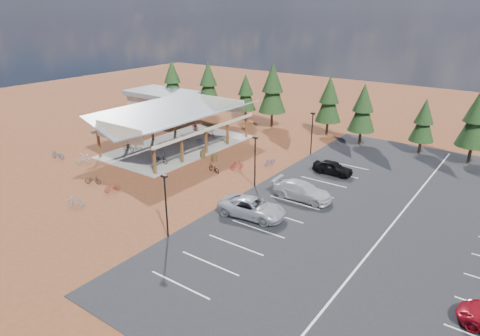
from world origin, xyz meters
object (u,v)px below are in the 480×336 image
car_3 (302,191)px  bike_4 (161,159)px  bike_2 (184,136)px  bike_13 (76,202)px  bike_11 (112,187)px  trash_bin_0 (214,158)px  bike_10 (58,155)px  lamp_post_0 (166,202)px  bike_12 (93,180)px  outbuilding (162,102)px  bike_3 (195,126)px  bike_1 (138,144)px  bike_5 (163,152)px  car_4 (333,168)px  bike_16 (214,168)px  car_2 (252,208)px  bike_pavilion (177,117)px  lamp_post_2 (312,131)px  bike_15 (237,165)px  bike_0 (129,147)px  bike_7 (211,134)px  bike_6 (202,141)px  trash_bin_1 (203,154)px  bike_9 (84,158)px  bike_14 (270,162)px  lamp_post_1 (255,158)px

car_3 → bike_4: bearing=90.7°
bike_2 → bike_13: size_ratio=0.94×
bike_11 → trash_bin_0: bearing=91.2°
trash_bin_0 → bike_10: 18.32m
lamp_post_0 → trash_bin_0: (-7.81, 15.36, -2.53)m
bike_12 → outbuilding: bearing=5.7°
bike_3 → bike_12: (4.88, -20.94, -0.11)m
bike_1 → bike_5: size_ratio=1.05×
bike_5 → car_4: 19.77m
bike_1 → bike_4: bike_1 is taller
bike_16 → car_2: 11.06m
bike_pavilion → bike_1: bearing=-135.3°
bike_10 → bike_11: bike_10 is taller
lamp_post_2 → bike_11: 23.55m
bike_4 → bike_15: size_ratio=1.21×
bike_pavilion → car_4: (19.82, 2.57, -3.07)m
lamp_post_2 → bike_5: size_ratio=3.20×
lamp_post_2 → bike_1: size_ratio=3.06×
lamp_post_0 → bike_0: 22.24m
lamp_post_0 → bike_5: bearing=136.5°
lamp_post_0 → bike_7: bearing=122.3°
bike_4 → bike_10: (-11.00, -5.74, -0.09)m
bike_1 → bike_12: bearing=-148.9°
bike_15 → bike_6: bearing=-0.3°
trash_bin_1 → bike_16: size_ratio=0.51×
bike_pavilion → bike_3: (-3.40, 7.05, -3.27)m
bike_6 → bike_3: bearing=45.1°
bike_pavilion → car_2: (18.40, -10.42, -2.98)m
bike_9 → car_2: car_2 is taller
bike_12 → bike_16: size_ratio=0.95×
bike_4 → bike_13: (1.85, -12.12, -0.11)m
trash_bin_1 → car_3: (14.80, -3.34, 0.39)m
bike_1 → bike_14: bearing=-69.6°
trash_bin_0 → trash_bin_1: same height
bike_1 → bike_3: bearing=4.5°
trash_bin_0 → bike_4: bearing=-136.4°
trash_bin_0 → bike_4: (-4.40, -4.19, 0.15)m
bike_1 → bike_2: size_ratio=1.10×
lamp_post_2 → trash_bin_1: lamp_post_2 is taller
bike_1 → bike_12: size_ratio=1.00×
bike_3 → bike_13: (8.04, -25.00, -0.06)m
bike_7 → bike_15: (9.78, -7.44, -0.13)m
bike_10 → car_2: bearing=82.9°
bike_13 → outbuilding: bearing=-172.3°
car_4 → bike_11: bearing=135.5°
bike_3 → bike_9: 17.70m
trash_bin_1 → bike_0: bike_0 is taller
bike_6 → car_2: 20.85m
outbuilding → bike_13: outbuilding is taller
lamp_post_1 → bike_2: lamp_post_1 is taller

